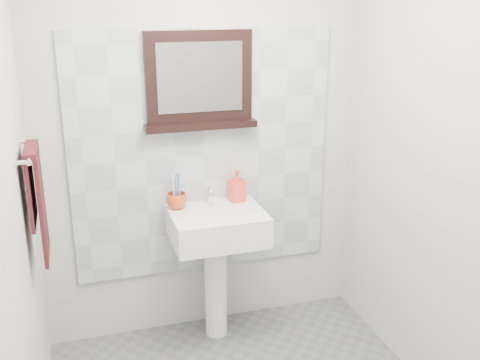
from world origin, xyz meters
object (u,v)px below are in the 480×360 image
at_px(soap_dispenser, 237,186).
at_px(hand_towel, 37,194).
at_px(pedestal_sink, 217,239).
at_px(toothbrush_cup, 177,201).
at_px(framed_mirror, 199,83).

distance_m(soap_dispenser, hand_towel, 1.25).
height_order(pedestal_sink, toothbrush_cup, pedestal_sink).
height_order(toothbrush_cup, framed_mirror, framed_mirror).
bearing_deg(pedestal_sink, toothbrush_cup, 151.96).
relative_size(framed_mirror, hand_towel, 1.21).
xyz_separation_m(pedestal_sink, framed_mirror, (-0.04, 0.19, 0.92)).
bearing_deg(framed_mirror, pedestal_sink, -76.73).
xyz_separation_m(pedestal_sink, toothbrush_cup, (-0.21, 0.11, 0.23)).
relative_size(pedestal_sink, hand_towel, 1.75).
xyz_separation_m(soap_dispenser, framed_mirror, (-0.21, 0.05, 0.63)).
xyz_separation_m(framed_mirror, hand_towel, (-0.92, -0.54, -0.41)).
distance_m(toothbrush_cup, hand_towel, 0.93).
bearing_deg(toothbrush_cup, pedestal_sink, -28.04).
xyz_separation_m(toothbrush_cup, soap_dispenser, (0.38, 0.02, 0.05)).
height_order(soap_dispenser, hand_towel, hand_towel).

